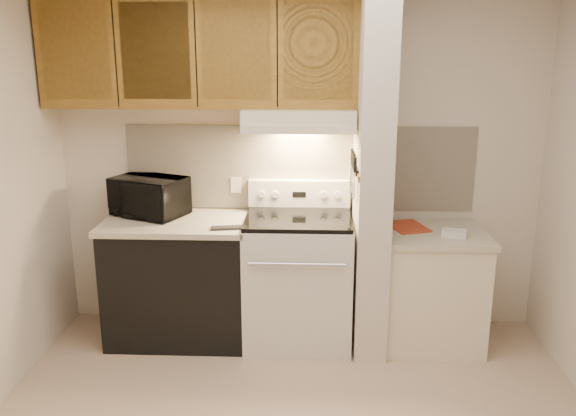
{
  "coord_description": "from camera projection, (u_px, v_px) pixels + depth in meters",
  "views": [
    {
      "loc": [
        0.1,
        -3.0,
        2.14
      ],
      "look_at": [
        -0.06,
        0.75,
        1.12
      ],
      "focal_mm": 38.0,
      "sensor_mm": 36.0,
      "label": 1
    }
  ],
  "objects": [
    {
      "name": "wall_back",
      "position": [
        300.0,
        165.0,
        4.57
      ],
      "size": [
        3.6,
        2.5,
        0.02
      ],
      "primitive_type": "cube",
      "rotation": [
        1.57,
        0.0,
        0.0
      ],
      "color": "beige",
      "rests_on": "floor"
    },
    {
      "name": "backsplash",
      "position": [
        300.0,
        168.0,
        4.57
      ],
      "size": [
        2.6,
        0.02,
        0.63
      ],
      "primitive_type": "cube",
      "color": "white",
      "rests_on": "wall_back"
    },
    {
      "name": "range_body",
      "position": [
        298.0,
        281.0,
        4.45
      ],
      "size": [
        0.76,
        0.65,
        0.92
      ],
      "primitive_type": "cube",
      "color": "silver",
      "rests_on": "floor"
    },
    {
      "name": "oven_window",
      "position": [
        297.0,
        293.0,
        4.13
      ],
      "size": [
        0.5,
        0.01,
        0.3
      ],
      "primitive_type": "cube",
      "color": "black",
      "rests_on": "range_body"
    },
    {
      "name": "oven_handle",
      "position": [
        297.0,
        264.0,
        4.04
      ],
      "size": [
        0.65,
        0.02,
        0.02
      ],
      "primitive_type": "cylinder",
      "rotation": [
        0.0,
        1.57,
        0.0
      ],
      "color": "silver",
      "rests_on": "range_body"
    },
    {
      "name": "cooktop",
      "position": [
        298.0,
        218.0,
        4.32
      ],
      "size": [
        0.74,
        0.64,
        0.03
      ],
      "primitive_type": "cube",
      "color": "black",
      "rests_on": "range_body"
    },
    {
      "name": "range_backguard",
      "position": [
        299.0,
        193.0,
        4.57
      ],
      "size": [
        0.76,
        0.08,
        0.2
      ],
      "primitive_type": "cube",
      "color": "silver",
      "rests_on": "range_body"
    },
    {
      "name": "range_display",
      "position": [
        299.0,
        194.0,
        4.53
      ],
      "size": [
        0.1,
        0.01,
        0.04
      ],
      "primitive_type": "cube",
      "color": "black",
      "rests_on": "range_backguard"
    },
    {
      "name": "range_knob_left_outer",
      "position": [
        262.0,
        194.0,
        4.54
      ],
      "size": [
        0.05,
        0.02,
        0.05
      ],
      "primitive_type": "cylinder",
      "rotation": [
        1.57,
        0.0,
        0.0
      ],
      "color": "silver",
      "rests_on": "range_backguard"
    },
    {
      "name": "range_knob_left_inner",
      "position": [
        275.0,
        194.0,
        4.53
      ],
      "size": [
        0.05,
        0.02,
        0.05
      ],
      "primitive_type": "cylinder",
      "rotation": [
        1.57,
        0.0,
        0.0
      ],
      "color": "silver",
      "rests_on": "range_backguard"
    },
    {
      "name": "range_knob_right_inner",
      "position": [
        323.0,
        195.0,
        4.52
      ],
      "size": [
        0.05,
        0.02,
        0.05
      ],
      "primitive_type": "cylinder",
      "rotation": [
        1.57,
        0.0,
        0.0
      ],
      "color": "silver",
      "rests_on": "range_backguard"
    },
    {
      "name": "range_knob_right_outer",
      "position": [
        337.0,
        195.0,
        4.51
      ],
      "size": [
        0.05,
        0.02,
        0.05
      ],
      "primitive_type": "cylinder",
      "rotation": [
        1.57,
        0.0,
        0.0
      ],
      "color": "silver",
      "rests_on": "range_backguard"
    },
    {
      "name": "dishwasher_front",
      "position": [
        179.0,
        282.0,
        4.5
      ],
      "size": [
        1.0,
        0.63,
        0.87
      ],
      "primitive_type": "cube",
      "color": "black",
      "rests_on": "floor"
    },
    {
      "name": "left_countertop",
      "position": [
        176.0,
        223.0,
        4.38
      ],
      "size": [
        1.04,
        0.67,
        0.04
      ],
      "primitive_type": "cube",
      "color": "beige",
      "rests_on": "dishwasher_front"
    },
    {
      "name": "spoon_rest",
      "position": [
        228.0,
        228.0,
        4.16
      ],
      "size": [
        0.24,
        0.11,
        0.02
      ],
      "primitive_type": "cube",
      "rotation": [
        0.0,
        0.0,
        0.19
      ],
      "color": "black",
      "rests_on": "left_countertop"
    },
    {
      "name": "teal_jar",
      "position": [
        136.0,
        204.0,
        4.59
      ],
      "size": [
        0.1,
        0.1,
        0.11
      ],
      "primitive_type": "cylinder",
      "rotation": [
        0.0,
        0.0,
        -0.05
      ],
      "color": "#236364",
      "rests_on": "left_countertop"
    },
    {
      "name": "outlet",
      "position": [
        236.0,
        185.0,
        4.61
      ],
      "size": [
        0.08,
        0.01,
        0.12
      ],
      "primitive_type": "cube",
      "color": "#EFE1C7",
      "rests_on": "backsplash"
    },
    {
      "name": "microwave",
      "position": [
        149.0,
        196.0,
        4.47
      ],
      "size": [
        0.61,
        0.52,
        0.28
      ],
      "primitive_type": "imported",
      "rotation": [
        0.0,
        0.0,
        -0.41
      ],
      "color": "black",
      "rests_on": "left_countertop"
    },
    {
      "name": "partition_pillar",
      "position": [
        372.0,
        176.0,
        4.22
      ],
      "size": [
        0.22,
        0.7,
        2.5
      ],
      "primitive_type": "cube",
      "color": "beige",
      "rests_on": "floor"
    },
    {
      "name": "pillar_trim",
      "position": [
        355.0,
        169.0,
        4.21
      ],
      "size": [
        0.01,
        0.7,
        0.04
      ],
      "primitive_type": "cube",
      "color": "olive",
      "rests_on": "partition_pillar"
    },
    {
      "name": "knife_strip",
      "position": [
        355.0,
        167.0,
        4.15
      ],
      "size": [
        0.02,
        0.42,
        0.04
      ],
      "primitive_type": "cube",
      "color": "black",
      "rests_on": "partition_pillar"
    },
    {
      "name": "knife_blade_a",
      "position": [
        354.0,
        186.0,
        4.04
      ],
      "size": [
        0.01,
        0.03,
        0.16
      ],
      "primitive_type": "cube",
      "color": "silver",
      "rests_on": "knife_strip"
    },
    {
      "name": "knife_handle_a",
      "position": [
        355.0,
        165.0,
        3.98
      ],
      "size": [
        0.02,
        0.02,
        0.1
      ],
      "primitive_type": "cylinder",
      "color": "black",
      "rests_on": "knife_strip"
    },
    {
      "name": "knife_blade_b",
      "position": [
        354.0,
        186.0,
        4.1
      ],
      "size": [
        0.01,
        0.04,
        0.18
      ],
      "primitive_type": "cube",
      "color": "silver",
      "rests_on": "knife_strip"
    },
    {
      "name": "knife_handle_b",
      "position": [
        354.0,
        162.0,
        4.07
      ],
      "size": [
        0.02,
        0.02,
        0.1
      ],
      "primitive_type": "cylinder",
      "color": "black",
      "rests_on": "knife_strip"
    },
    {
      "name": "knife_blade_c",
      "position": [
        353.0,
        184.0,
        4.19
      ],
      "size": [
        0.01,
        0.04,
        0.2
      ],
      "primitive_type": "cube",
      "color": "silver",
      "rests_on": "knife_strip"
    },
    {
      "name": "knife_handle_c",
      "position": [
        354.0,
        160.0,
        4.13
      ],
      "size": [
        0.02,
        0.02,
        0.1
      ],
      "primitive_type": "cylinder",
      "color": "black",
      "rests_on": "knife_strip"
    },
    {
      "name": "knife_blade_d",
      "position": [
        352.0,
        179.0,
        4.25
      ],
      "size": [
        0.01,
        0.04,
        0.16
      ],
      "primitive_type": "cube",
      "color": "silver",
      "rests_on": "knife_strip"
    },
    {
      "name": "knife_handle_d",
      "position": [
        353.0,
        158.0,
        4.22
      ],
      "size": [
        0.02,
        0.02,
        0.1
      ],
      "primitive_type": "cylinder",
      "color": "black",
      "rests_on": "knife_strip"
    },
    {
      "name": "knife_blade_e",
      "position": [
        351.0,
        178.0,
        4.35
      ],
      "size": [
        0.01,
        0.04,
        0.18
      ],
      "primitive_type": "cube",
      "color": "silver",
      "rests_on": "knife_strip"
    },
    {
      "name": "knife_handle_e",
      "position": [
        352.0,
        156.0,
        4.3
      ],
      "size": [
        0.02,
        0.02,
        0.1
      ],
      "primitive_type": "cylinder",
      "color": "black",
      "rests_on": "knife_strip"
    },
    {
      "name": "oven_mitt",
      "position": [
        351.0,
        176.0,
        4.4
      ],
      "size": [
        0.03,
        0.09,
        0.23
      ],
      "primitive_type": "cube",
      "color": "gray",
      "rests_on": "partition_pillar"
    },
    {
      "name": "right_cab_base",
      "position": [
        431.0,
        290.0,
        4.42
      ],
      "size": [
        0.7,
        0.6,
        0.81
      ],
      "primitive_type": "cube",
      "color": "#EFE1C7",
      "rests_on": "floor"
    },
    {
      "name": "right_countertop",
      "position": [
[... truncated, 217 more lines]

